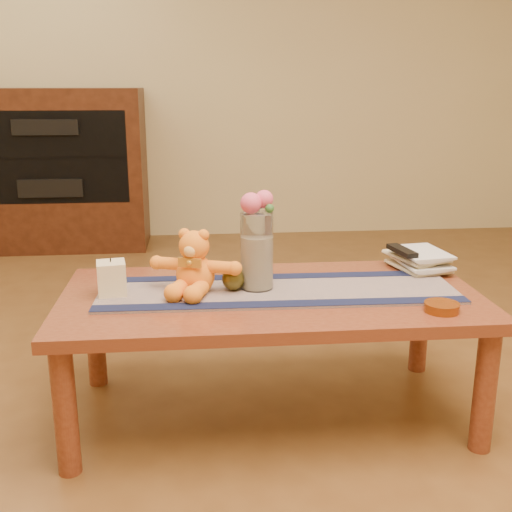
{
  "coord_description": "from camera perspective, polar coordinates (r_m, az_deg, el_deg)",
  "views": [
    {
      "loc": [
        -0.24,
        -1.97,
        1.13
      ],
      "look_at": [
        -0.05,
        0.0,
        0.58
      ],
      "focal_mm": 43.7,
      "sensor_mm": 36.0,
      "label": 1
    }
  ],
  "objects": [
    {
      "name": "blue_flower_side",
      "position": [
        2.07,
        -0.81,
        4.6
      ],
      "size": [
        0.04,
        0.04,
        0.04
      ],
      "primitive_type": "sphere",
      "color": "#48549D",
      "rests_on": "glass_vase"
    },
    {
      "name": "runner_border_near",
      "position": [
        1.97,
        2.5,
        -4.39
      ],
      "size": [
        1.2,
        0.08,
        0.0
      ],
      "primitive_type": "cube",
      "rotation": [
        0.0,
        0.0,
        -0.02
      ],
      "color": "#111735",
      "rests_on": "persian_runner"
    },
    {
      "name": "table_leg_br",
      "position": [
        2.6,
        14.78,
        -5.89
      ],
      "size": [
        0.07,
        0.07,
        0.41
      ],
      "primitive_type": "cylinder",
      "color": "#612817",
      "rests_on": "floor"
    },
    {
      "name": "tv_remote",
      "position": [
        2.36,
        13.22,
        0.48
      ],
      "size": [
        0.07,
        0.17,
        0.02
      ],
      "primitive_type": "cube",
      "rotation": [
        0.0,
        0.0,
        0.19
      ],
      "color": "black",
      "rests_on": "book_top"
    },
    {
      "name": "table_leg_fl",
      "position": [
        1.96,
        -17.07,
        -13.39
      ],
      "size": [
        0.07,
        0.07,
        0.41
      ],
      "primitive_type": "cylinder",
      "color": "#612817",
      "rests_on": "floor"
    },
    {
      "name": "wall_back",
      "position": [
        4.73,
        -2.74,
        18.17
      ],
      "size": [
        5.5,
        0.0,
        5.5
      ],
      "primitive_type": "plane",
      "rotation": [
        1.57,
        0.0,
        0.0
      ],
      "color": "tan",
      "rests_on": "floor"
    },
    {
      "name": "teddy_bear",
      "position": [
        2.07,
        -5.6,
        -0.54
      ],
      "size": [
        0.36,
        0.33,
        0.2
      ],
      "primitive_type": null,
      "rotation": [
        0.0,
        0.0,
        -0.35
      ],
      "color": "orange",
      "rests_on": "persian_runner"
    },
    {
      "name": "book_bottom",
      "position": [
        2.38,
        12.99,
        -1.19
      ],
      "size": [
        0.21,
        0.26,
        0.02
      ],
      "primitive_type": "imported",
      "rotation": [
        0.0,
        0.0,
        0.24
      ],
      "color": "beige",
      "rests_on": "coffee_table_top"
    },
    {
      "name": "floor",
      "position": [
        2.28,
        1.29,
        -14.13
      ],
      "size": [
        5.5,
        5.5,
        0.0
      ],
      "primitive_type": "plane",
      "color": "brown",
      "rests_on": "ground"
    },
    {
      "name": "bronze_ball",
      "position": [
        2.09,
        -2.09,
        -2.11
      ],
      "size": [
        0.08,
        0.08,
        0.08
      ],
      "primitive_type": "sphere",
      "rotation": [
        0.0,
        0.0,
        0.09
      ],
      "color": "#4B4419",
      "rests_on": "persian_runner"
    },
    {
      "name": "blue_flower_back",
      "position": [
        2.09,
        0.25,
        4.91
      ],
      "size": [
        0.04,
        0.04,
        0.04
      ],
      "primitive_type": "sphere",
      "color": "#48549D",
      "rests_on": "glass_vase"
    },
    {
      "name": "table_leg_fr",
      "position": [
        2.11,
        20.22,
        -11.5
      ],
      "size": [
        0.07,
        0.07,
        0.41
      ],
      "primitive_type": "cylinder",
      "color": "#612817",
      "rests_on": "floor"
    },
    {
      "name": "pillar_candle",
      "position": [
        2.1,
        -13.08,
        -1.97
      ],
      "size": [
        0.1,
        0.1,
        0.11
      ],
      "primitive_type": "cube",
      "rotation": [
        0.0,
        0.0,
        0.16
      ],
      "color": "beige",
      "rests_on": "persian_runner"
    },
    {
      "name": "table_leg_bl",
      "position": [
        2.47,
        -14.5,
        -6.95
      ],
      "size": [
        0.07,
        0.07,
        0.41
      ],
      "primitive_type": "cylinder",
      "color": "#612817",
      "rests_on": "floor"
    },
    {
      "name": "persian_runner",
      "position": [
        2.11,
        2.03,
        -3.18
      ],
      "size": [
        1.21,
        0.37,
        0.01
      ],
      "primitive_type": "cube",
      "rotation": [
        0.0,
        0.0,
        -0.02
      ],
      "color": "#1B204C",
      "rests_on": "coffee_table_top"
    },
    {
      "name": "book_lower",
      "position": [
        2.38,
        13.17,
        -0.76
      ],
      "size": [
        0.19,
        0.24,
        0.02
      ],
      "primitive_type": "imported",
      "rotation": [
        0.0,
        0.0,
        0.1
      ],
      "color": "beige",
      "rests_on": "book_bottom"
    },
    {
      "name": "glass_vase",
      "position": [
        2.09,
        0.07,
        0.46
      ],
      "size": [
        0.11,
        0.11,
        0.26
      ],
      "primitive_type": "cylinder",
      "color": "silver",
      "rests_on": "persian_runner"
    },
    {
      "name": "potpourri_fill",
      "position": [
        2.1,
        0.07,
        -0.57
      ],
      "size": [
        0.09,
        0.09,
        0.18
      ],
      "primitive_type": "cylinder",
      "color": "beige",
      "rests_on": "glass_vase"
    },
    {
      "name": "book_top",
      "position": [
        2.37,
        13.18,
        0.13
      ],
      "size": [
        0.19,
        0.24,
        0.02
      ],
      "primitive_type": "imported",
      "rotation": [
        0.0,
        0.0,
        0.14
      ],
      "color": "beige",
      "rests_on": "book_upper"
    },
    {
      "name": "stereo_lower",
      "position": [
        4.48,
        -17.94,
        6.19
      ],
      "size": [
        0.42,
        0.28,
        0.12
      ],
      "primitive_type": "cube",
      "color": "black",
      "rests_on": "media_cabinet"
    },
    {
      "name": "cabinet_cavity",
      "position": [
        4.35,
        -18.45,
        8.53
      ],
      "size": [
        1.02,
        0.03,
        0.61
      ],
      "primitive_type": "cube",
      "color": "black",
      "rests_on": "media_cabinet"
    },
    {
      "name": "amber_dish",
      "position": [
        2.01,
        16.64,
        -4.51
      ],
      "size": [
        0.14,
        0.14,
        0.03
      ],
      "primitive_type": "cylinder",
      "rotation": [
        0.0,
        0.0,
        -0.31
      ],
      "color": "#BF5914",
      "rests_on": "coffee_table_top"
    },
    {
      "name": "runner_border_far",
      "position": [
        2.24,
        1.63,
        -1.87
      ],
      "size": [
        1.2,
        0.08,
        0.0
      ],
      "primitive_type": "cube",
      "rotation": [
        0.0,
        0.0,
        -0.02
      ],
      "color": "#111735",
      "rests_on": "persian_runner"
    },
    {
      "name": "candle_wick",
      "position": [
        2.09,
        -13.18,
        -0.38
      ],
      "size": [
        0.0,
        0.0,
        0.01
      ],
      "primitive_type": "cylinder",
      "rotation": [
        0.0,
        0.0,
        0.16
      ],
      "color": "black",
      "rests_on": "pillar_candle"
    },
    {
      "name": "cabinet_shelf",
      "position": [
        4.43,
        -18.21,
        8.67
      ],
      "size": [
        1.02,
        0.2,
        0.02
      ],
      "primitive_type": "cube",
      "color": "black",
      "rests_on": "media_cabinet"
    },
    {
      "name": "coffee_table_top",
      "position": [
        2.1,
        1.36,
        -3.9
      ],
      "size": [
        1.4,
        0.7,
        0.04
      ],
      "primitive_type": "cube",
      "color": "#612817",
      "rests_on": "floor"
    },
    {
      "name": "book_upper",
      "position": [
        2.37,
        12.89,
        -0.3
      ],
      "size": [
        0.22,
        0.26,
        0.02
      ],
      "primitive_type": "imported",
      "rotation": [
        0.0,
        0.0,
        0.29
      ],
      "color": "beige",
      "rests_on": "book_lower"
    },
    {
      "name": "stereo_upper",
      "position": [
        4.43,
        -18.37,
        11.23
      ],
      "size": [
        0.42,
        0.28,
        0.1
      ],
      "primitive_type": "cube",
      "color": "black",
      "rests_on": "media_cabinet"
    },
    {
      "name": "leaf_sprig",
      "position": [
        2.04,
        1.25,
        4.37
      ],
      "size": [
        0.03,
        0.03,
        0.03
      ],
      "primitive_type": "sphere",
      "color": "#33662D",
      "rests_on": "glass_vase"
    },
    {
      "name": "rose_right",
      "position": [
        2.05,
        0.76,
        5.23
      ],
      "size": [
        0.06,
        0.06,
        0.06
      ],
      "primitive_type": "sphere",
      "color": "#EA5278",
      "rests_on": "glass_vase"
    },
    {
      "name": "media_cabinet",
      "position": [
        4.59,
        -17.7,
        7.53
      ],
      "size": [
        1.2,
        0.5,
        1.1
      ],
      "primitive_type": "cube",
      "color": "black",
      "rests_on": "floor"
    },
    {
      "name": "rose_left",
      "position": [
        2.04,
        -0.46,
        4.86
      ],
      "size": [
        0.07,
        0.07,
        0.07
      ],
      "primitive_type": "sphere",
      "color": "#EA5278",
      "rests_on": "glass_vase"
    }
  ]
}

